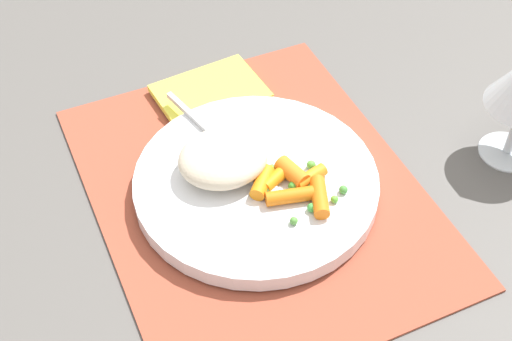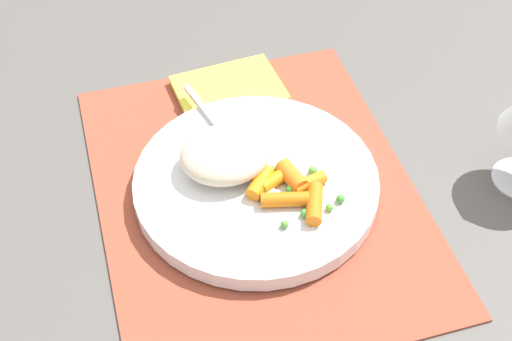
{
  "view_description": "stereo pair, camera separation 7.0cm",
  "coord_description": "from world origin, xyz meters",
  "px_view_note": "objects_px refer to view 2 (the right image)",
  "views": [
    {
      "loc": [
        0.44,
        -0.2,
        0.56
      ],
      "look_at": [
        0.0,
        0.0,
        0.03
      ],
      "focal_mm": 49.99,
      "sensor_mm": 36.0,
      "label": 1
    },
    {
      "loc": [
        0.47,
        -0.13,
        0.56
      ],
      "look_at": [
        0.0,
        0.0,
        0.03
      ],
      "focal_mm": 49.99,
      "sensor_mm": 36.0,
      "label": 2
    }
  ],
  "objects_px": {
    "napkin": "(229,89)",
    "carrot_portion": "(290,188)",
    "fork": "(236,149)",
    "rice_mound": "(225,155)",
    "plate": "(256,183)"
  },
  "relations": [
    {
      "from": "napkin",
      "to": "carrot_portion",
      "type": "bearing_deg",
      "value": 4.41
    },
    {
      "from": "napkin",
      "to": "fork",
      "type": "bearing_deg",
      "value": -10.82
    },
    {
      "from": "rice_mound",
      "to": "napkin",
      "type": "xyz_separation_m",
      "value": [
        -0.13,
        0.04,
        -0.03
      ]
    },
    {
      "from": "rice_mound",
      "to": "napkin",
      "type": "height_order",
      "value": "rice_mound"
    },
    {
      "from": "plate",
      "to": "napkin",
      "type": "height_order",
      "value": "plate"
    },
    {
      "from": "napkin",
      "to": "rice_mound",
      "type": "bearing_deg",
      "value": -15.72
    },
    {
      "from": "plate",
      "to": "fork",
      "type": "distance_m",
      "value": 0.04
    },
    {
      "from": "plate",
      "to": "rice_mound",
      "type": "distance_m",
      "value": 0.04
    },
    {
      "from": "plate",
      "to": "fork",
      "type": "height_order",
      "value": "fork"
    },
    {
      "from": "carrot_portion",
      "to": "fork",
      "type": "height_order",
      "value": "carrot_portion"
    },
    {
      "from": "plate",
      "to": "fork",
      "type": "relative_size",
      "value": 1.33
    },
    {
      "from": "rice_mound",
      "to": "carrot_portion",
      "type": "distance_m",
      "value": 0.07
    },
    {
      "from": "carrot_portion",
      "to": "napkin",
      "type": "height_order",
      "value": "carrot_portion"
    },
    {
      "from": "fork",
      "to": "napkin",
      "type": "relative_size",
      "value": 1.55
    },
    {
      "from": "fork",
      "to": "napkin",
      "type": "height_order",
      "value": "fork"
    }
  ]
}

